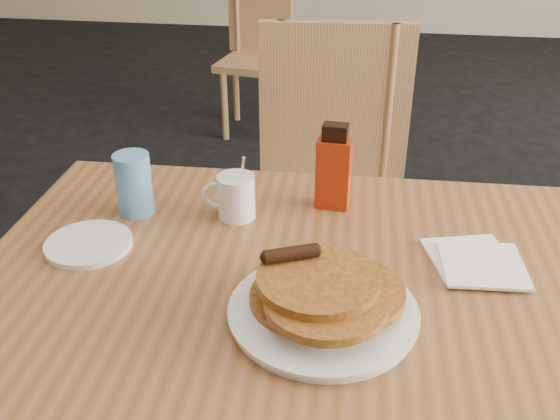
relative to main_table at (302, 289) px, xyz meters
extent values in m
cube|color=brown|center=(0.00, 0.00, 0.02)|extent=(1.20, 0.82, 0.04)
cube|color=#A3844C|center=(0.00, 0.00, 0.01)|extent=(1.24, 0.86, 0.02)
cylinder|color=#A3844C|center=(0.51, 0.31, -0.35)|extent=(0.04, 0.04, 0.71)
cube|color=#A3844C|center=(-0.01, 0.66, -0.23)|extent=(0.49, 0.49, 0.04)
cube|color=#A3844C|center=(-0.01, 0.86, 0.04)|extent=(0.45, 0.08, 0.49)
cylinder|color=#A3844C|center=(-0.19, 0.48, -0.48)|extent=(0.04, 0.04, 0.46)
cylinder|color=#A3844C|center=(0.18, 0.84, -0.48)|extent=(0.04, 0.04, 0.46)
cube|color=#A3844C|center=(-0.55, 2.45, -0.31)|extent=(0.43, 0.43, 0.04)
cube|color=#A3844C|center=(-0.55, 2.62, -0.09)|extent=(0.37, 0.10, 0.41)
cylinder|color=#A3844C|center=(-0.70, 2.30, -0.52)|extent=(0.04, 0.04, 0.38)
cylinder|color=#A3844C|center=(-0.40, 2.60, -0.52)|extent=(0.04, 0.04, 0.38)
cylinder|color=white|center=(0.05, -0.13, 0.05)|extent=(0.29, 0.29, 0.02)
cylinder|color=white|center=(0.05, -0.13, 0.06)|extent=(0.30, 0.30, 0.01)
cylinder|color=#AA6923|center=(0.02, -0.11, 0.07)|extent=(0.19, 0.19, 0.01)
cylinder|color=#AA6923|center=(0.08, -0.11, 0.08)|extent=(0.19, 0.19, 0.01)
cylinder|color=#AA6923|center=(0.05, -0.16, 0.10)|extent=(0.19, 0.19, 0.01)
cylinder|color=#AA6923|center=(0.04, -0.12, 0.11)|extent=(0.19, 0.19, 0.01)
cylinder|color=black|center=(-0.01, -0.08, 0.13)|extent=(0.09, 0.06, 0.02)
cylinder|color=white|center=(-0.16, 0.17, 0.09)|extent=(0.08, 0.08, 0.09)
torus|color=white|center=(-0.20, 0.17, 0.09)|extent=(0.06, 0.01, 0.06)
cylinder|color=black|center=(-0.16, 0.17, 0.13)|extent=(0.07, 0.07, 0.01)
cylinder|color=silver|center=(-0.15, 0.17, 0.12)|extent=(0.03, 0.04, 0.13)
cube|color=maroon|center=(0.03, 0.25, 0.12)|extent=(0.07, 0.05, 0.15)
cube|color=black|center=(0.03, 0.25, 0.21)|extent=(0.05, 0.04, 0.03)
cube|color=white|center=(0.30, 0.08, 0.05)|extent=(0.18, 0.18, 0.01)
cube|color=white|center=(0.32, 0.05, 0.05)|extent=(0.15, 0.15, 0.01)
cylinder|color=#5592C8|center=(-0.37, 0.16, 0.11)|extent=(0.09, 0.09, 0.13)
cylinder|color=white|center=(-0.41, 0.02, 0.05)|extent=(0.20, 0.20, 0.01)
camera|label=1|loc=(0.10, -0.91, 0.68)|focal=40.00mm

